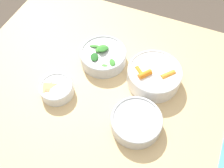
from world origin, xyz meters
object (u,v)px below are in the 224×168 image
(bowl_cookies, at_px, (56,89))
(bowl_beans_hotdog, at_px, (136,122))
(bowl_carrots, at_px, (154,75))
(bowl_greens, at_px, (103,56))

(bowl_cookies, bearing_deg, bowl_beans_hotdog, 87.80)
(bowl_beans_hotdog, bearing_deg, bowl_carrots, -179.42)
(bowl_greens, relative_size, bowl_beans_hotdog, 1.06)
(bowl_greens, distance_m, bowl_cookies, 0.22)
(bowl_carrots, bearing_deg, bowl_greens, -94.99)
(bowl_beans_hotdog, bearing_deg, bowl_cookies, -92.20)
(bowl_carrots, relative_size, bowl_greens, 1.09)
(bowl_carrots, distance_m, bowl_cookies, 0.36)
(bowl_carrots, height_order, bowl_cookies, bowl_carrots)
(bowl_greens, distance_m, bowl_beans_hotdog, 0.30)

